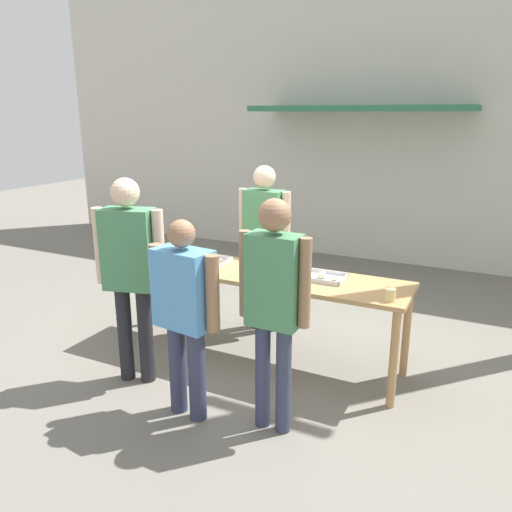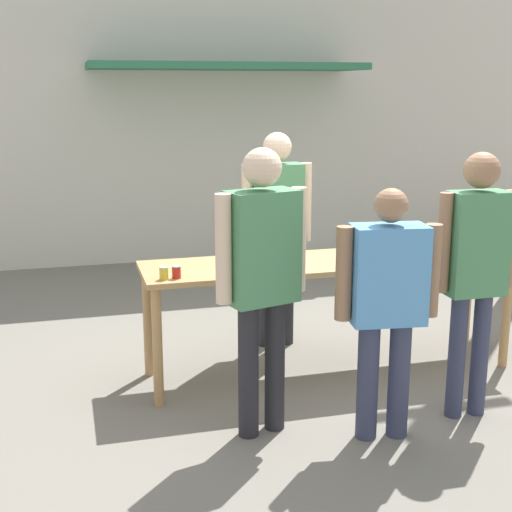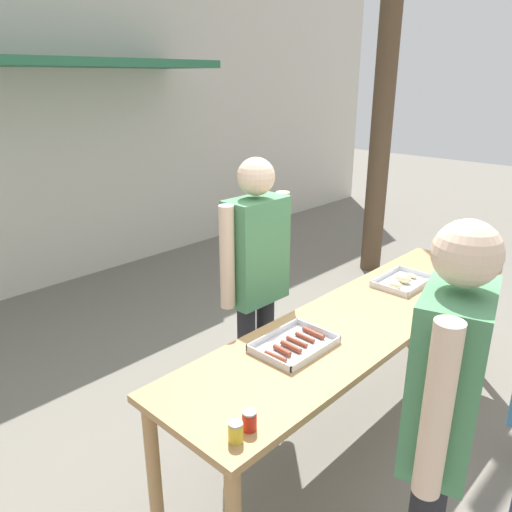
{
  "view_description": "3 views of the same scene",
  "coord_description": "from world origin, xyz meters",
  "px_view_note": "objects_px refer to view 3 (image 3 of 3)",
  "views": [
    {
      "loc": [
        1.98,
        -4.02,
        2.33
      ],
      "look_at": [
        0.0,
        0.0,
        1.05
      ],
      "focal_mm": 35.0,
      "sensor_mm": 36.0,
      "label": 1
    },
    {
      "loc": [
        -1.93,
        -4.91,
        2.18
      ],
      "look_at": [
        -0.58,
        0.06,
        0.95
      ],
      "focal_mm": 50.0,
      "sensor_mm": 36.0,
      "label": 2
    },
    {
      "loc": [
        -2.43,
        -1.42,
        2.28
      ],
      "look_at": [
        -0.23,
        0.67,
        1.18
      ],
      "focal_mm": 35.0,
      "sensor_mm": 36.0,
      "label": 3
    }
  ],
  "objects_px": {
    "person_server_behind_table": "(256,269)",
    "person_customer_holding_hotdog": "(444,405)",
    "food_tray_buns": "(402,282)",
    "condiment_jar_mustard": "(236,432)",
    "condiment_jar_ketchup": "(249,420)",
    "beer_cup": "(480,262)",
    "food_tray_sausages": "(294,345)"
  },
  "relations": [
    {
      "from": "condiment_jar_ketchup",
      "to": "person_customer_holding_hotdog",
      "type": "bearing_deg",
      "value": -54.63
    },
    {
      "from": "condiment_jar_mustard",
      "to": "person_server_behind_table",
      "type": "distance_m",
      "value": 1.41
    },
    {
      "from": "condiment_jar_mustard",
      "to": "beer_cup",
      "type": "distance_m",
      "value": 2.6
    },
    {
      "from": "condiment_jar_mustard",
      "to": "condiment_jar_ketchup",
      "type": "bearing_deg",
      "value": 5.52
    },
    {
      "from": "condiment_jar_ketchup",
      "to": "person_server_behind_table",
      "type": "bearing_deg",
      "value": 42.28
    },
    {
      "from": "condiment_jar_ketchup",
      "to": "beer_cup",
      "type": "relative_size",
      "value": 0.85
    },
    {
      "from": "beer_cup",
      "to": "person_customer_holding_hotdog",
      "type": "height_order",
      "value": "person_customer_holding_hotdog"
    },
    {
      "from": "food_tray_buns",
      "to": "condiment_jar_mustard",
      "type": "height_order",
      "value": "condiment_jar_mustard"
    },
    {
      "from": "person_server_behind_table",
      "to": "person_customer_holding_hotdog",
      "type": "relative_size",
      "value": 0.99
    },
    {
      "from": "food_tray_sausages",
      "to": "beer_cup",
      "type": "bearing_deg",
      "value": -8.57
    },
    {
      "from": "condiment_jar_ketchup",
      "to": "food_tray_buns",
      "type": "bearing_deg",
      "value": 8.82
    },
    {
      "from": "food_tray_buns",
      "to": "beer_cup",
      "type": "distance_m",
      "value": 0.73
    },
    {
      "from": "beer_cup",
      "to": "person_customer_holding_hotdog",
      "type": "distance_m",
      "value": 2.17
    },
    {
      "from": "person_customer_holding_hotdog",
      "to": "food_tray_sausages",
      "type": "bearing_deg",
      "value": -118.43
    },
    {
      "from": "condiment_jar_mustard",
      "to": "condiment_jar_ketchup",
      "type": "relative_size",
      "value": 1.0
    },
    {
      "from": "condiment_jar_ketchup",
      "to": "beer_cup",
      "type": "height_order",
      "value": "beer_cup"
    },
    {
      "from": "food_tray_sausages",
      "to": "food_tray_buns",
      "type": "height_order",
      "value": "food_tray_buns"
    },
    {
      "from": "beer_cup",
      "to": "food_tray_buns",
      "type": "bearing_deg",
      "value": 157.46
    },
    {
      "from": "food_tray_buns",
      "to": "condiment_jar_mustard",
      "type": "bearing_deg",
      "value": -171.33
    },
    {
      "from": "condiment_jar_ketchup",
      "to": "person_server_behind_table",
      "type": "distance_m",
      "value": 1.34
    },
    {
      "from": "person_server_behind_table",
      "to": "condiment_jar_mustard",
      "type": "bearing_deg",
      "value": -139.0
    },
    {
      "from": "condiment_jar_mustard",
      "to": "beer_cup",
      "type": "xyz_separation_m",
      "value": [
        2.6,
        0.01,
        0.01
      ]
    },
    {
      "from": "food_tray_sausages",
      "to": "person_customer_holding_hotdog",
      "type": "xyz_separation_m",
      "value": [
        -0.21,
        -0.9,
        0.18
      ]
    },
    {
      "from": "food_tray_buns",
      "to": "person_customer_holding_hotdog",
      "type": "bearing_deg",
      "value": -147.34
    },
    {
      "from": "condiment_jar_mustard",
      "to": "condiment_jar_ketchup",
      "type": "distance_m",
      "value": 0.09
    },
    {
      "from": "condiment_jar_ketchup",
      "to": "person_customer_holding_hotdog",
      "type": "height_order",
      "value": "person_customer_holding_hotdog"
    },
    {
      "from": "person_server_behind_table",
      "to": "person_customer_holding_hotdog",
      "type": "bearing_deg",
      "value": -109.18
    },
    {
      "from": "food_tray_sausages",
      "to": "food_tray_buns",
      "type": "relative_size",
      "value": 1.03
    },
    {
      "from": "beer_cup",
      "to": "person_server_behind_table",
      "type": "xyz_separation_m",
      "value": [
        -1.53,
        0.89,
        0.14
      ]
    },
    {
      "from": "food_tray_buns",
      "to": "condiment_jar_ketchup",
      "type": "height_order",
      "value": "condiment_jar_ketchup"
    },
    {
      "from": "beer_cup",
      "to": "condiment_jar_mustard",
      "type": "bearing_deg",
      "value": -179.72
    },
    {
      "from": "food_tray_buns",
      "to": "person_customer_holding_hotdog",
      "type": "xyz_separation_m",
      "value": [
        -1.4,
        -0.9,
        0.18
      ]
    }
  ]
}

